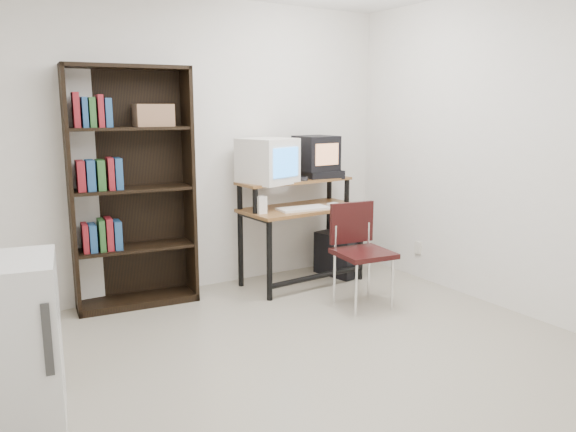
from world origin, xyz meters
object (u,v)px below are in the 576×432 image
crt_monitor (268,161)px  crt_tv (316,153)px  pc_tower (337,255)px  bookshelf (131,187)px  school_chair (359,243)px  computer_desk (301,212)px  mini_fridge (5,347)px

crt_monitor → crt_tv: (0.57, 0.06, 0.04)m
pc_tower → bookshelf: size_ratio=0.23×
crt_monitor → pc_tower: (0.74, -0.08, -0.96)m
pc_tower → school_chair: bearing=-124.9°
pc_tower → crt_monitor: bearing=163.0°
pc_tower → school_chair: school_chair is taller
bookshelf → computer_desk: bearing=-3.1°
mini_fridge → crt_monitor: bearing=40.7°
crt_tv → bookshelf: 1.80m
crt_monitor → crt_tv: size_ratio=1.48×
pc_tower → bookshelf: (-1.95, 0.24, 0.80)m
pc_tower → mini_fridge: 3.35m
bookshelf → school_chair: bearing=-26.2°
computer_desk → crt_tv: 0.61m
pc_tower → mini_fridge: (-3.07, -1.32, 0.24)m
crt_tv → mini_fridge: 3.34m
crt_monitor → crt_tv: bearing=-11.9°
computer_desk → crt_tv: bearing=24.5°
pc_tower → school_chair: (-0.34, -0.77, 0.32)m
mini_fridge → bookshelf: bearing=64.0°
bookshelf → crt_monitor: bearing=-1.7°
crt_monitor → crt_tv: crt_tv is taller
crt_monitor → school_chair: crt_monitor is taller
crt_monitor → school_chair: bearing=-83.3°
bookshelf → mini_fridge: bookshelf is taller
bookshelf → mini_fridge: 2.00m
pc_tower → bookshelf: bearing=162.0°
crt_tv → bookshelf: (-1.78, 0.10, -0.21)m
crt_tv → computer_desk: bearing=-153.9°
crt_tv → mini_fridge: size_ratio=0.40×
crt_monitor → bookshelf: bearing=154.1°
crt_monitor → crt_tv: 0.58m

